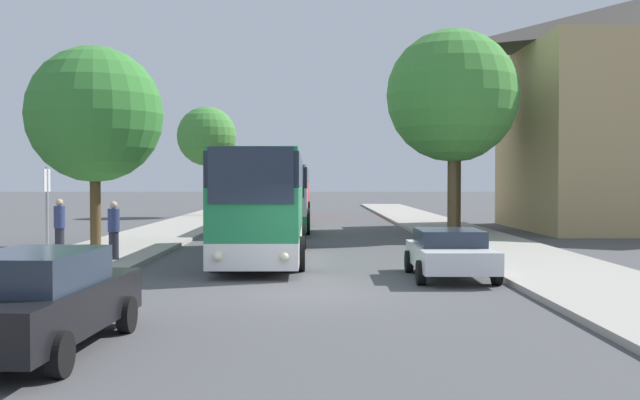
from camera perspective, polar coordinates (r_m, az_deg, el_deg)
The scene contains 14 objects.
ground_plane at distance 17.26m, azimuth -1.11°, elevation -7.13°, with size 300.00×300.00×0.00m, color #4C4C4F.
sidewalk_right at distance 18.54m, azimuth 21.21°, elevation -6.40°, with size 4.00×120.00×0.15m, color #A39E93.
bus_front at distance 24.65m, azimuth -4.27°, elevation -0.22°, with size 2.77×11.42×3.47m.
bus_middle at distance 38.97m, azimuth -2.86°, elevation 0.30°, with size 2.89×11.91×3.30m.
bus_rear at distance 53.13m, azimuth -2.37°, elevation 0.75°, with size 2.94×11.43×3.53m.
parked_car_left_curb at distance 12.09m, azimuth -20.65°, elevation -7.13°, with size 2.14×4.78×1.54m.
parked_car_right_near at distance 20.11m, azimuth 9.85°, elevation -3.93°, with size 2.11×4.17×1.29m.
bus_stop_sign at distance 21.04m, azimuth -20.08°, elevation -0.54°, with size 0.08×0.45×2.79m.
pedestrian_waiting_near at distance 23.96m, azimuth -15.45°, elevation -2.21°, with size 0.36×0.36×1.80m.
pedestrian_walking_back at distance 26.02m, azimuth -19.23°, elevation -1.90°, with size 0.36×0.36×1.83m.
tree_left_near at distance 53.20m, azimuth -8.63°, elevation 4.80°, with size 4.15×4.15×7.61m.
tree_left_far at distance 29.72m, azimuth -16.79°, elevation 6.24°, with size 5.14×5.14×7.51m.
tree_right_near at distance 34.40m, azimuth 10.05°, elevation 7.82°, with size 5.93×5.93×9.21m.
tree_right_mid at distance 39.77m, azimuth 10.43°, elevation 6.64°, with size 5.22×5.22×8.65m.
Camera 1 is at (0.20, -17.07, 2.59)m, focal length 42.00 mm.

